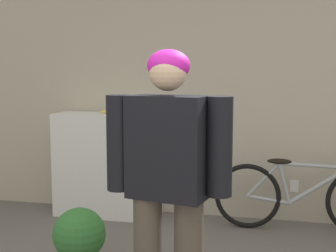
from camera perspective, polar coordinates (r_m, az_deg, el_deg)
The scene contains 6 objects.
wall_back at distance 4.65m, azimuth 8.71°, elevation 4.62°, with size 8.00×0.07×2.60m.
side_shelf at distance 4.79m, azimuth -7.34°, elevation -4.69°, with size 1.06×0.39×1.04m.
person at distance 2.63m, azimuth 0.01°, elevation -5.67°, with size 0.72×0.31×1.59m.
bicycle at distance 4.47m, azimuth 16.12°, elevation -8.25°, with size 1.61×0.46×0.68m.
banana at distance 4.72m, azimuth -6.69°, elevation 1.73°, with size 0.28×0.08×0.03m.
potted_plant at distance 3.51m, azimuth -10.74°, elevation -13.42°, with size 0.38×0.38×0.50m.
Camera 1 is at (0.35, -1.69, 1.49)m, focal length 50.00 mm.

